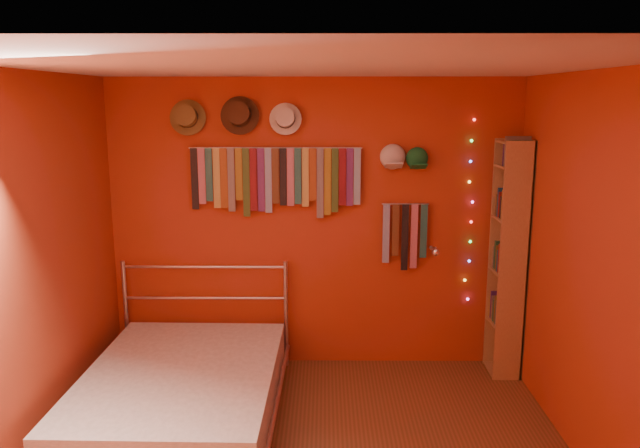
{
  "coord_description": "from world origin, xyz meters",
  "views": [
    {
      "loc": [
        0.09,
        -3.52,
        2.33
      ],
      "look_at": [
        0.05,
        0.9,
        1.43
      ],
      "focal_mm": 35.0,
      "sensor_mm": 36.0,
      "label": 1
    }
  ],
  "objects_px": {
    "tie_rack": "(276,177)",
    "reading_lamp": "(435,251)",
    "bookshelf": "(513,258)",
    "bed": "(181,394)"
  },
  "relations": [
    {
      "from": "tie_rack",
      "to": "reading_lamp",
      "type": "xyz_separation_m",
      "value": [
        1.33,
        -0.15,
        -0.6
      ]
    },
    {
      "from": "bookshelf",
      "to": "reading_lamp",
      "type": "bearing_deg",
      "value": 179.19
    },
    {
      "from": "reading_lamp",
      "to": "bed",
      "type": "relative_size",
      "value": 0.14
    },
    {
      "from": "reading_lamp",
      "to": "bed",
      "type": "bearing_deg",
      "value": -155.7
    },
    {
      "from": "bookshelf",
      "to": "bed",
      "type": "bearing_deg",
      "value": -161.44
    },
    {
      "from": "reading_lamp",
      "to": "bed",
      "type": "height_order",
      "value": "reading_lamp"
    },
    {
      "from": "tie_rack",
      "to": "bed",
      "type": "height_order",
      "value": "tie_rack"
    },
    {
      "from": "reading_lamp",
      "to": "bookshelf",
      "type": "relative_size",
      "value": 0.13
    },
    {
      "from": "tie_rack",
      "to": "bed",
      "type": "bearing_deg",
      "value": -121.28
    },
    {
      "from": "reading_lamp",
      "to": "bookshelf",
      "type": "xyz_separation_m",
      "value": [
        0.65,
        -0.01,
        -0.05
      ]
    }
  ]
}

